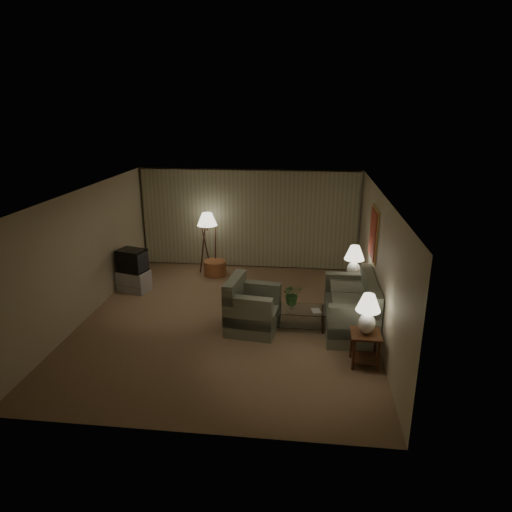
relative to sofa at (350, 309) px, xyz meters
The scene contains 16 objects.
ground 2.54m from the sofa, behind, with size 7.00×7.00×0.00m, color #835B48.
room_shell 3.22m from the sofa, 147.46° to the left, with size 6.04×7.02×2.72m.
sofa is the anchor object (origin of this frame).
armchair 1.95m from the sofa, behind, with size 1.26×1.22×0.85m.
side_table_near 1.36m from the sofa, 83.66° to the right, with size 0.51×0.51×0.60m.
side_table_far 1.26m from the sofa, 83.16° to the left, with size 0.48×0.41×0.60m.
table_lamp_near 1.49m from the sofa, 83.66° to the right, with size 0.42×0.42×0.72m.
table_lamp_far 1.41m from the sofa, 83.16° to the left, with size 0.44×0.44×0.77m.
coffee_table 1.03m from the sofa, behind, with size 1.09×0.59×0.41m.
tv_cabinet 5.24m from the sofa, 164.48° to the left, with size 0.84×0.65×0.50m, color #ACACAF.
crt_tv 5.25m from the sofa, 164.48° to the left, with size 0.73×0.61×0.54m, color black.
floor_lamp 4.62m from the sofa, 140.18° to the left, with size 0.53×0.53×1.62m.
ottoman 4.26m from the sofa, 140.95° to the left, with size 0.58×0.58×0.39m, color #9A5A34.
vase 1.17m from the sofa, behind, with size 0.13×0.13×0.14m, color white.
flowers 1.22m from the sofa, behind, with size 0.39×0.34×0.43m, color #396E31.
book 0.79m from the sofa, 165.27° to the right, with size 0.17×0.23×0.02m, color olive.
Camera 1 is at (1.57, -8.57, 4.31)m, focal length 32.00 mm.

